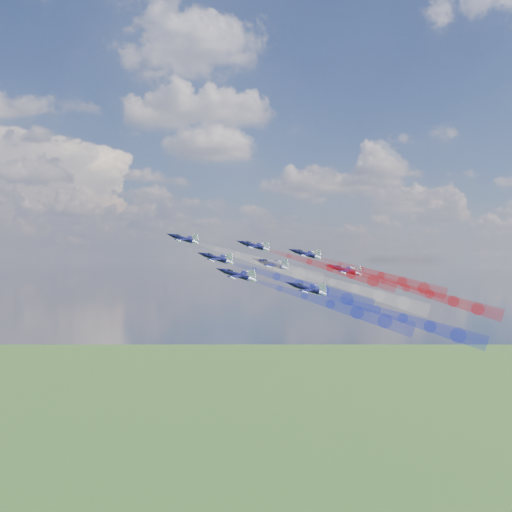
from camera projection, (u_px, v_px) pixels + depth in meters
name	position (u px, v px, depth m)	size (l,w,h in m)	color
jet_lead	(184.00, 239.00, 165.56)	(8.31, 10.39, 2.77)	black
trail_lead	(257.00, 261.00, 157.31)	(3.46, 35.03, 3.46)	white
jet_inner_left	(216.00, 258.00, 151.06)	(8.31, 10.39, 2.77)	black
trail_inner_left	(299.00, 284.00, 142.81)	(3.46, 35.03, 3.46)	#1928D5
jet_inner_right	(254.00, 246.00, 168.65)	(8.31, 10.39, 2.77)	black
trail_inner_right	(330.00, 268.00, 160.40)	(3.46, 35.03, 3.46)	red
jet_outer_left	(237.00, 275.00, 137.25)	(8.31, 10.39, 2.77)	black
trail_outer_left	(331.00, 304.00, 129.00)	(3.46, 35.03, 3.46)	#1928D5
jet_center_third	(272.00, 264.00, 155.30)	(8.31, 10.39, 2.77)	black
trail_center_third	(355.00, 289.00, 147.05)	(3.46, 35.03, 3.46)	white
jet_outer_right	(306.00, 254.00, 175.12)	(8.31, 10.39, 2.77)	black
trail_outer_right	(381.00, 275.00, 166.87)	(3.46, 35.03, 3.46)	red
jet_rear_left	(307.00, 289.00, 140.22)	(8.31, 10.39, 2.77)	black
trail_rear_left	(403.00, 318.00, 131.97)	(3.46, 35.03, 3.46)	#1928D5
jet_rear_right	(345.00, 270.00, 160.75)	(8.31, 10.39, 2.77)	black
trail_rear_right	(429.00, 295.00, 152.50)	(3.46, 35.03, 3.46)	red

